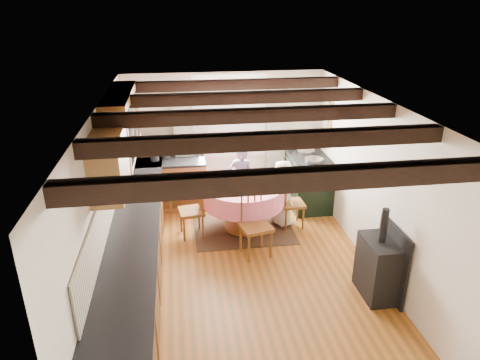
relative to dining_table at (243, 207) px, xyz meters
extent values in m
cube|color=#A9581E|center=(-0.14, -1.40, -0.40)|extent=(3.60, 5.50, 0.00)
cube|color=white|center=(-0.14, -1.40, 2.00)|extent=(3.60, 5.50, 0.00)
cube|color=silver|center=(-0.14, 1.35, 0.80)|extent=(3.60, 0.00, 2.40)
cube|color=silver|center=(-1.94, -1.40, 0.80)|extent=(0.00, 5.50, 2.40)
cube|color=silver|center=(1.66, -1.40, 0.80)|extent=(0.00, 5.50, 2.40)
cube|color=black|center=(-0.14, -3.40, 1.91)|extent=(3.60, 0.16, 0.16)
cube|color=black|center=(-0.14, -2.40, 1.91)|extent=(3.60, 0.16, 0.16)
cube|color=black|center=(-0.14, -1.40, 1.91)|extent=(3.60, 0.16, 0.16)
cube|color=black|center=(-0.14, -0.40, 1.91)|extent=(3.60, 0.16, 0.16)
cube|color=black|center=(-0.14, 0.60, 1.91)|extent=(3.60, 0.16, 0.16)
cube|color=beige|center=(-1.92, -1.10, 0.80)|extent=(0.02, 4.50, 0.55)
cube|color=beige|center=(-1.14, 1.33, 0.80)|extent=(1.40, 0.02, 0.55)
cube|color=olive|center=(-1.64, -1.40, 0.04)|extent=(0.60, 5.30, 0.88)
cube|color=olive|center=(-1.19, 1.05, 0.04)|extent=(1.30, 0.60, 0.88)
cube|color=black|center=(-1.62, -1.40, 0.50)|extent=(0.64, 5.30, 0.04)
cube|color=black|center=(-1.19, 1.03, 0.50)|extent=(1.30, 0.64, 0.04)
cube|color=olive|center=(-1.77, -0.20, 1.55)|extent=(0.34, 1.80, 0.90)
cube|color=olive|center=(-1.77, -1.70, 1.50)|extent=(0.34, 0.90, 0.70)
cube|color=white|center=(-0.04, 1.33, 1.20)|extent=(1.34, 0.03, 1.54)
cube|color=white|center=(-0.04, 1.34, 1.20)|extent=(1.20, 0.01, 1.40)
cube|color=#969E8A|center=(-0.89, 1.25, 0.70)|extent=(0.35, 0.10, 2.10)
cube|color=#969E8A|center=(0.81, 1.25, 0.70)|extent=(0.35, 0.10, 2.10)
cylinder|color=black|center=(-0.04, 1.25, 1.80)|extent=(2.00, 0.03, 0.03)
cube|color=gold|center=(1.63, 0.90, 1.30)|extent=(0.04, 0.50, 0.60)
cylinder|color=silver|center=(0.91, 1.32, 1.30)|extent=(0.30, 0.02, 0.30)
cube|color=#352B15|center=(0.00, 0.00, -0.40)|extent=(1.63, 1.27, 0.01)
imported|color=#3E3D4D|center=(0.08, 0.72, 0.20)|extent=(0.50, 0.39, 1.21)
imported|color=white|center=(0.68, 0.10, 0.17)|extent=(0.51, 0.64, 1.14)
imported|color=silver|center=(-0.34, -0.05, 0.43)|extent=(0.22, 0.22, 0.05)
imported|color=silver|center=(-0.11, -0.12, 0.44)|extent=(0.28, 0.28, 0.07)
imported|color=silver|center=(0.15, -0.07, 0.45)|extent=(0.13, 0.13, 0.09)
cylinder|color=#262628|center=(-1.43, 1.06, 0.65)|extent=(0.15, 0.15, 0.26)
cylinder|color=#262628|center=(-1.25, 1.16, 0.62)|extent=(0.18, 0.18, 0.20)
camera|label=1|loc=(-1.00, -6.39, 3.19)|focal=32.68mm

